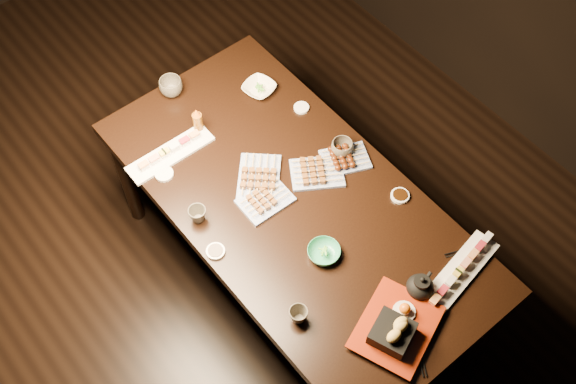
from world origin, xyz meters
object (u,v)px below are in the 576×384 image
Objects in this scene: edamame_bowl_cream at (259,88)px; teacup_far_left at (198,215)px; yakitori_plate_right at (317,170)px; teacup_far_right at (171,87)px; edamame_bowl_green at (324,253)px; tempura_tray at (397,323)px; sushi_platter_far at (170,151)px; teacup_near_left at (298,315)px; teacup_mid_right at (342,148)px; yakitori_plate_left at (259,174)px; dining_table at (295,246)px; yakitori_plate_center at (265,198)px; condiment_bottle at (197,120)px; sushi_platter_near at (461,269)px; teapot at (421,285)px.

edamame_bowl_cream is 0.74m from teacup_far_left.
teacup_far_right reaches higher than yakitori_plate_right.
tempura_tray reaches higher than edamame_bowl_green.
sushi_platter_far is 0.83m from edamame_bowl_green.
teacup_mid_right reaches higher than teacup_near_left.
teacup_far_left is (-0.32, -0.00, 0.00)m from yakitori_plate_left.
yakitori_plate_center is (-0.09, 0.08, 0.40)m from dining_table.
condiment_bottle is (-0.35, -0.01, 0.05)m from edamame_bowl_cream.
yakitori_plate_left reaches higher than yakitori_plate_right.
edamame_bowl_green is at bearing -139.69° from teacup_mid_right.
sushi_platter_near is at bearing -52.40° from teacup_far_left.
yakitori_plate_left is 0.50m from edamame_bowl_cream.
teacup_mid_right is at bearing 38.55° from yakitori_plate_right.
yakitori_plate_right is 1.76× the size of teapot.
edamame_bowl_green is (-0.03, -0.46, -0.01)m from yakitori_plate_left.
sushi_platter_far is 1.22m from teapot.
tempura_tray is at bearing 99.99° from sushi_platter_far.
yakitori_plate_right reaches higher than dining_table.
tempura_tray is 2.59× the size of teapot.
dining_table is at bearing -81.28° from condiment_bottle.
teacup_far_right is (0.21, 0.29, 0.02)m from sushi_platter_far.
teacup_far_right reaches higher than edamame_bowl_green.
teapot reaches higher than dining_table.
yakitori_plate_center is 0.75m from teacup_far_right.
condiment_bottle is at bearing -96.38° from teacup_far_right.
teacup_far_right is (0.04, 0.74, 0.02)m from yakitori_plate_center.
teacup_mid_right is at bearing 7.13° from dining_table.
edamame_bowl_cream is 1.15m from teacup_near_left.
sushi_platter_near is at bearing -22.10° from teacup_near_left.
teacup_far_left is (-0.36, 0.19, 0.41)m from dining_table.
teacup_far_left reaches higher than yakitori_plate_center.
sushi_platter_near is 0.99× the size of sushi_platter_far.
yakitori_plate_left reaches higher than dining_table.
teacup_far_right is 0.85× the size of teapot.
teacup_mid_right is at bearing -63.54° from teacup_far_right.
yakitori_plate_center is at bearing -162.25° from yakitori_plate_left.
yakitori_plate_left is 1.67× the size of edamame_bowl_cream.
teacup_far_left is at bearing 75.27° from sushi_platter_far.
yakitori_plate_right is 0.54m from teacup_far_left.
edamame_bowl_green is 0.41m from tempura_tray.
condiment_bottle is (-0.25, 0.52, 0.04)m from yakitori_plate_right.
dining_table is 14.12× the size of teapot.
sushi_platter_near is 1.33m from sushi_platter_far.
teacup_far_right is (-0.02, 0.64, 0.01)m from yakitori_plate_left.
teacup_mid_right is 0.65m from condiment_bottle.
teacup_mid_right is at bearing 142.04° from sushi_platter_far.
teacup_near_left is at bearing -102.18° from teacup_far_right.
dining_table is 24.58× the size of teacup_near_left.
tempura_tray is 0.91m from teacup_far_left.
teacup_far_right reaches higher than sushi_platter_near.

